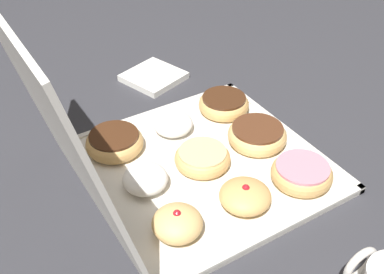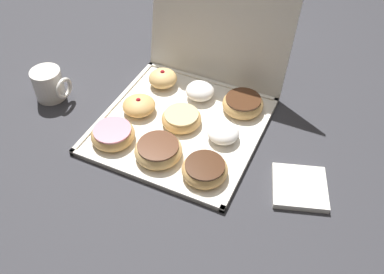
{
  "view_description": "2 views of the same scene",
  "coord_description": "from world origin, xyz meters",
  "px_view_note": "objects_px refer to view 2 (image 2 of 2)",
  "views": [
    {
      "loc": [
        -0.59,
        0.39,
        0.63
      ],
      "look_at": [
        0.04,
        0.01,
        0.06
      ],
      "focal_mm": 44.91,
      "sensor_mm": 36.0,
      "label": 1
    },
    {
      "loc": [
        0.38,
        -0.74,
        0.8
      ],
      "look_at": [
        0.06,
        -0.05,
        0.03
      ],
      "focal_mm": 39.13,
      "sensor_mm": 36.0,
      "label": 2
    }
  ],
  "objects_px": {
    "donut_box": "(181,126)",
    "powdered_filled_donut_7": "(199,91)",
    "coffee_mug": "(49,84)",
    "napkin_stack": "(299,187)",
    "pink_frosted_donut_0": "(113,134)",
    "chocolate_frosted_donut_1": "(158,150)",
    "powdered_filled_donut_5": "(223,133)",
    "chocolate_frosted_donut_8": "(243,104)",
    "jelly_filled_donut_3": "(139,106)",
    "chocolate_frosted_donut_2": "(205,169)",
    "glazed_ring_donut_4": "(182,118)",
    "jelly_filled_donut_6": "(163,78)"
  },
  "relations": [
    {
      "from": "powdered_filled_donut_5",
      "to": "jelly_filled_donut_6",
      "type": "distance_m",
      "value": 0.28
    },
    {
      "from": "pink_frosted_donut_0",
      "to": "coffee_mug",
      "type": "relative_size",
      "value": 1.08
    },
    {
      "from": "coffee_mug",
      "to": "powdered_filled_donut_5",
      "type": "bearing_deg",
      "value": 4.75
    },
    {
      "from": "chocolate_frosted_donut_8",
      "to": "coffee_mug",
      "type": "distance_m",
      "value": 0.56
    },
    {
      "from": "pink_frosted_donut_0",
      "to": "chocolate_frosted_donut_1",
      "type": "relative_size",
      "value": 0.95
    },
    {
      "from": "glazed_ring_donut_4",
      "to": "jelly_filled_donut_6",
      "type": "xyz_separation_m",
      "value": [
        -0.13,
        0.13,
        0.01
      ]
    },
    {
      "from": "donut_box",
      "to": "chocolate_frosted_donut_1",
      "type": "xyz_separation_m",
      "value": [
        -0.0,
        -0.13,
        0.03
      ]
    },
    {
      "from": "chocolate_frosted_donut_1",
      "to": "jelly_filled_donut_3",
      "type": "relative_size",
      "value": 1.32
    },
    {
      "from": "pink_frosted_donut_0",
      "to": "chocolate_frosted_donut_1",
      "type": "xyz_separation_m",
      "value": [
        0.13,
        -0.0,
        0.0
      ]
    },
    {
      "from": "chocolate_frosted_donut_1",
      "to": "napkin_stack",
      "type": "relative_size",
      "value": 0.95
    },
    {
      "from": "coffee_mug",
      "to": "napkin_stack",
      "type": "relative_size",
      "value": 0.83
    },
    {
      "from": "powdered_filled_donut_7",
      "to": "napkin_stack",
      "type": "bearing_deg",
      "value": -29.78
    },
    {
      "from": "pink_frosted_donut_0",
      "to": "chocolate_frosted_donut_2",
      "type": "bearing_deg",
      "value": -1.78
    },
    {
      "from": "chocolate_frosted_donut_2",
      "to": "powdered_filled_donut_5",
      "type": "distance_m",
      "value": 0.13
    },
    {
      "from": "donut_box",
      "to": "powdered_filled_donut_7",
      "type": "relative_size",
      "value": 5.14
    },
    {
      "from": "jelly_filled_donut_6",
      "to": "chocolate_frosted_donut_8",
      "type": "bearing_deg",
      "value": -0.71
    },
    {
      "from": "coffee_mug",
      "to": "powdered_filled_donut_7",
      "type": "bearing_deg",
      "value": 23.62
    },
    {
      "from": "donut_box",
      "to": "powdered_filled_donut_7",
      "type": "distance_m",
      "value": 0.13
    },
    {
      "from": "powdered_filled_donut_7",
      "to": "chocolate_frosted_donut_8",
      "type": "bearing_deg",
      "value": 0.86
    },
    {
      "from": "donut_box",
      "to": "chocolate_frosted_donut_2",
      "type": "height_order",
      "value": "chocolate_frosted_donut_2"
    },
    {
      "from": "napkin_stack",
      "to": "chocolate_frosted_donut_1",
      "type": "bearing_deg",
      "value": -171.33
    },
    {
      "from": "pink_frosted_donut_0",
      "to": "napkin_stack",
      "type": "xyz_separation_m",
      "value": [
        0.49,
        0.05,
        -0.02
      ]
    },
    {
      "from": "powdered_filled_donut_5",
      "to": "donut_box",
      "type": "bearing_deg",
      "value": 179.31
    },
    {
      "from": "powdered_filled_donut_7",
      "to": "chocolate_frosted_donut_8",
      "type": "height_order",
      "value": "powdered_filled_donut_7"
    },
    {
      "from": "chocolate_frosted_donut_2",
      "to": "napkin_stack",
      "type": "xyz_separation_m",
      "value": [
        0.22,
        0.06,
        -0.02
      ]
    },
    {
      "from": "chocolate_frosted_donut_2",
      "to": "powdered_filled_donut_5",
      "type": "relative_size",
      "value": 1.34
    },
    {
      "from": "donut_box",
      "to": "napkin_stack",
      "type": "xyz_separation_m",
      "value": [
        0.35,
        -0.07,
        0.0
      ]
    },
    {
      "from": "napkin_stack",
      "to": "powdered_filled_donut_5",
      "type": "bearing_deg",
      "value": 162.51
    },
    {
      "from": "jelly_filled_donut_3",
      "to": "napkin_stack",
      "type": "bearing_deg",
      "value": -8.33
    },
    {
      "from": "donut_box",
      "to": "powdered_filled_donut_7",
      "type": "height_order",
      "value": "powdered_filled_donut_7"
    },
    {
      "from": "chocolate_frosted_donut_8",
      "to": "powdered_filled_donut_7",
      "type": "bearing_deg",
      "value": -179.14
    },
    {
      "from": "chocolate_frosted_donut_1",
      "to": "powdered_filled_donut_7",
      "type": "height_order",
      "value": "powdered_filled_donut_7"
    },
    {
      "from": "jelly_filled_donut_3",
      "to": "napkin_stack",
      "type": "distance_m",
      "value": 0.49
    },
    {
      "from": "chocolate_frosted_donut_2",
      "to": "chocolate_frosted_donut_8",
      "type": "xyz_separation_m",
      "value": [
        0.0,
        0.27,
        0.0
      ]
    },
    {
      "from": "pink_frosted_donut_0",
      "to": "chocolate_frosted_donut_8",
      "type": "bearing_deg",
      "value": 44.02
    },
    {
      "from": "glazed_ring_donut_4",
      "to": "chocolate_frosted_donut_8",
      "type": "distance_m",
      "value": 0.18
    },
    {
      "from": "chocolate_frosted_donut_2",
      "to": "coffee_mug",
      "type": "bearing_deg",
      "value": 170.46
    },
    {
      "from": "chocolate_frosted_donut_8",
      "to": "jelly_filled_donut_3",
      "type": "bearing_deg",
      "value": -152.86
    },
    {
      "from": "donut_box",
      "to": "chocolate_frosted_donut_2",
      "type": "bearing_deg",
      "value": -45.75
    },
    {
      "from": "coffee_mug",
      "to": "napkin_stack",
      "type": "bearing_deg",
      "value": -2.12
    },
    {
      "from": "pink_frosted_donut_0",
      "to": "powdered_filled_donut_7",
      "type": "height_order",
      "value": "powdered_filled_donut_7"
    },
    {
      "from": "powdered_filled_donut_7",
      "to": "pink_frosted_donut_0",
      "type": "bearing_deg",
      "value": -117.53
    },
    {
      "from": "jelly_filled_donut_6",
      "to": "chocolate_frosted_donut_8",
      "type": "xyz_separation_m",
      "value": [
        0.26,
        -0.0,
        -0.0
      ]
    },
    {
      "from": "chocolate_frosted_donut_2",
      "to": "chocolate_frosted_donut_1",
      "type": "bearing_deg",
      "value": 176.67
    },
    {
      "from": "chocolate_frosted_donut_1",
      "to": "chocolate_frosted_donut_8",
      "type": "distance_m",
      "value": 0.29
    },
    {
      "from": "donut_box",
      "to": "chocolate_frosted_donut_2",
      "type": "relative_size",
      "value": 3.79
    },
    {
      "from": "pink_frosted_donut_0",
      "to": "coffee_mug",
      "type": "distance_m",
      "value": 0.28
    },
    {
      "from": "glazed_ring_donut_4",
      "to": "powdered_filled_donut_5",
      "type": "height_order",
      "value": "powdered_filled_donut_5"
    },
    {
      "from": "chocolate_frosted_donut_1",
      "to": "chocolate_frosted_donut_8",
      "type": "relative_size",
      "value": 1.04
    },
    {
      "from": "jelly_filled_donut_3",
      "to": "coffee_mug",
      "type": "relative_size",
      "value": 0.87
    }
  ]
}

